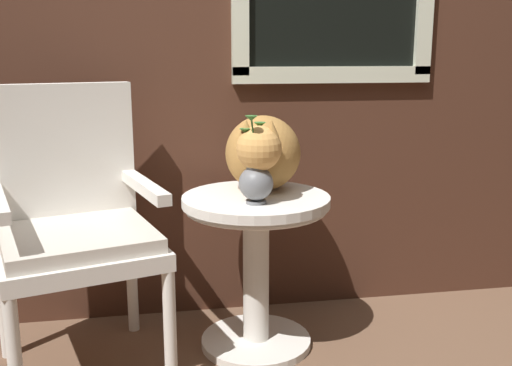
# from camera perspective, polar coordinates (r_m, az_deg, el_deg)

# --- Properties ---
(back_wall) EXTENTS (4.00, 0.07, 2.60)m
(back_wall) POSITION_cam_1_polar(r_m,az_deg,el_deg) (2.54, -2.47, 16.23)
(back_wall) COLOR #47281C
(back_wall) RESTS_ON ground_plane
(wicker_side_table) EXTENTS (0.56, 0.56, 0.61)m
(wicker_side_table) POSITION_cam_1_polar(r_m,az_deg,el_deg) (2.28, 0.00, -5.94)
(wicker_side_table) COLOR silver
(wicker_side_table) RESTS_ON ground_plane
(wicker_chair) EXTENTS (0.67, 0.67, 1.03)m
(wicker_chair) POSITION_cam_1_polar(r_m,az_deg,el_deg) (2.22, -17.37, -3.14)
(wicker_chair) COLOR silver
(wicker_chair) RESTS_ON ground_plane
(cat) EXTENTS (0.36, 0.64, 0.30)m
(cat) POSITION_cam_1_polar(r_m,az_deg,el_deg) (2.28, 0.64, 2.94)
(cat) COLOR #AD7A3D
(cat) RESTS_ON wicker_side_table
(pewter_vase_with_ivy) EXTENTS (0.12, 0.13, 0.32)m
(pewter_vase_with_ivy) POSITION_cam_1_polar(r_m,az_deg,el_deg) (2.10, -0.02, 0.53)
(pewter_vase_with_ivy) COLOR slate
(pewter_vase_with_ivy) RESTS_ON wicker_side_table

